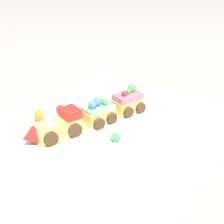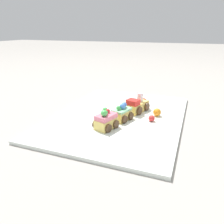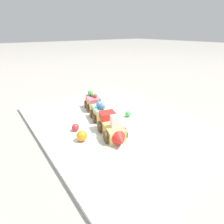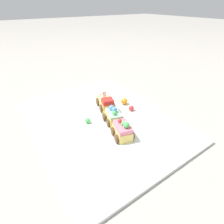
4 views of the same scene
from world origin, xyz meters
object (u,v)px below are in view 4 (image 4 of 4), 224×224
object	(u,v)px
cake_car_mint	(113,116)
cake_train_locomotive	(105,102)
gumball_red	(131,108)
gumball_green	(88,121)
cake_car_strawberry	(122,131)
gumball_orange	(124,101)

from	to	relation	value
cake_car_mint	cake_train_locomotive	bearing A→B (deg)	0.00
gumball_red	cake_car_mint	bearing A→B (deg)	102.08
gumball_green	cake_car_strawberry	bearing A→B (deg)	-156.32
cake_car_mint	gumball_green	xyz separation A→B (m)	(0.05, 0.09, -0.01)
cake_train_locomotive	cake_car_strawberry	bearing A→B (deg)	-179.95
gumball_green	gumball_orange	xyz separation A→B (m)	(0.04, -0.20, 0.00)
cake_train_locomotive	gumball_red	world-z (taller)	cake_train_locomotive
cake_car_strawberry	gumball_red	distance (m)	0.18
cake_train_locomotive	gumball_red	size ratio (longest dim) A/B	6.22
cake_car_mint	gumball_red	world-z (taller)	cake_car_mint
cake_train_locomotive	cake_car_strawberry	world-z (taller)	same
cake_train_locomotive	gumball_orange	bearing A→B (deg)	-95.02
gumball_orange	gumball_red	xyz separation A→B (m)	(-0.06, 0.01, -0.00)
gumball_green	gumball_red	distance (m)	0.19
cake_train_locomotive	cake_car_strawberry	size ratio (longest dim) A/B	1.68
cake_car_mint	gumball_green	size ratio (longest dim) A/B	4.06
gumball_green	gumball_red	xyz separation A→B (m)	(-0.02, -0.19, 0.00)
cake_car_strawberry	cake_train_locomotive	bearing A→B (deg)	0.05
cake_car_strawberry	gumball_green	bearing A→B (deg)	40.07
cake_car_mint	gumball_green	world-z (taller)	cake_car_mint
cake_train_locomotive	gumball_green	distance (m)	0.14
gumball_orange	gumball_red	distance (m)	0.06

